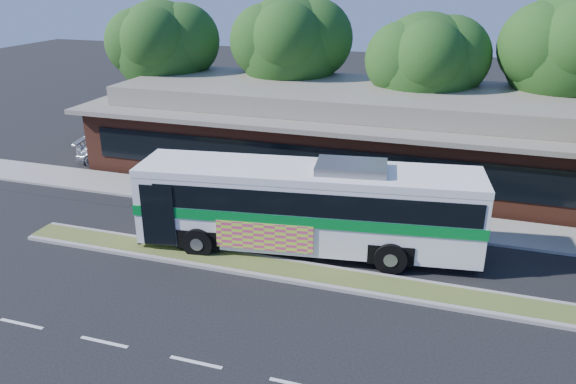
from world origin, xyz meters
The scene contains 11 objects.
ground centered at (0.00, 0.00, 0.00)m, with size 120.00×120.00×0.00m, color black.
median_strip centered at (0.00, 0.60, 0.07)m, with size 26.00×1.10×0.15m, color #4F5D27.
sidewalk centered at (0.00, 6.40, 0.06)m, with size 44.00×2.60×0.12m, color gray.
parking_lot centered at (-18.00, 10.00, 0.01)m, with size 14.00×12.00×0.01m, color black.
plaza_building centered at (0.00, 12.99, 2.13)m, with size 33.20×11.20×4.45m.
tree_bg_a centered at (-14.58, 15.14, 5.87)m, with size 6.47×5.80×8.63m.
tree_bg_b centered at (-6.57, 16.14, 6.14)m, with size 6.69×6.00×9.00m.
tree_bg_c centered at (1.40, 15.13, 5.59)m, with size 6.24×5.60×8.26m.
tree_bg_d centered at (8.45, 16.15, 6.42)m, with size 6.91×6.20×9.37m.
transit_bus centered at (-1.90, 2.62, 2.03)m, with size 13.26×4.59×3.65m.
sedan centered at (-15.00, 9.47, 0.68)m, with size 1.91×4.71×1.37m, color silver.
Camera 1 is at (3.41, -16.43, 10.24)m, focal length 35.00 mm.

